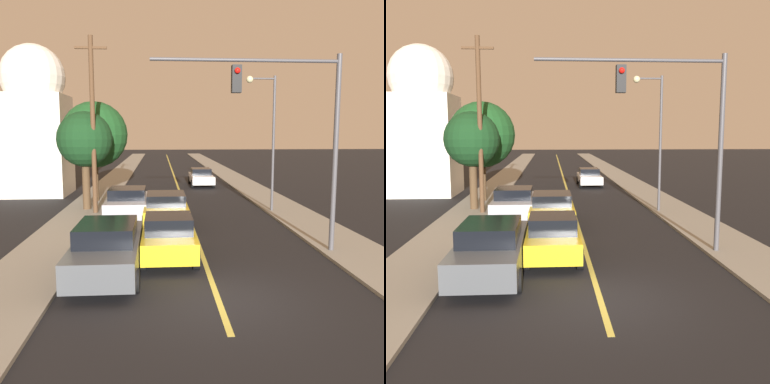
# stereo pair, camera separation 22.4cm
# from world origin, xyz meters

# --- Properties ---
(ground_plane) EXTENTS (200.00, 200.00, 0.00)m
(ground_plane) POSITION_xyz_m (0.00, 0.00, 0.00)
(ground_plane) COLOR black
(road_surface) EXTENTS (8.43, 80.00, 0.01)m
(road_surface) POSITION_xyz_m (0.00, 36.00, 0.01)
(road_surface) COLOR black
(road_surface) RESTS_ON ground
(sidewalk_left) EXTENTS (2.50, 80.00, 0.12)m
(sidewalk_left) POSITION_xyz_m (-5.47, 36.00, 0.06)
(sidewalk_left) COLOR gray
(sidewalk_left) RESTS_ON ground
(sidewalk_right) EXTENTS (2.50, 80.00, 0.12)m
(sidewalk_right) POSITION_xyz_m (5.47, 36.00, 0.06)
(sidewalk_right) COLOR gray
(sidewalk_right) RESTS_ON ground
(car_near_lane_front) EXTENTS (1.89, 3.95, 1.53)m
(car_near_lane_front) POSITION_xyz_m (-1.18, 3.75, 0.78)
(car_near_lane_front) COLOR gold
(car_near_lane_front) RESTS_ON ground
(car_near_lane_second) EXTENTS (2.09, 4.92, 1.51)m
(car_near_lane_second) POSITION_xyz_m (-1.18, 9.28, 0.80)
(car_near_lane_second) COLOR gold
(car_near_lane_second) RESTS_ON ground
(car_outer_lane_front) EXTENTS (2.01, 5.20, 1.63)m
(car_outer_lane_front) POSITION_xyz_m (-3.04, 2.29, 0.83)
(car_outer_lane_front) COLOR #474C51
(car_outer_lane_front) RESTS_ON ground
(car_outer_lane_second) EXTENTS (2.10, 4.56, 1.58)m
(car_outer_lane_second) POSITION_xyz_m (-3.04, 10.73, 0.82)
(car_outer_lane_second) COLOR #A5A8B2
(car_outer_lane_second) RESTS_ON ground
(car_far_oncoming) EXTENTS (1.86, 4.66, 1.42)m
(car_far_oncoming) POSITION_xyz_m (1.90, 23.83, 0.74)
(car_far_oncoming) COLOR white
(car_far_oncoming) RESTS_ON ground
(traffic_signal_mast) EXTENTS (6.45, 0.42, 6.77)m
(traffic_signal_mast) POSITION_xyz_m (3.11, 4.03, 4.79)
(traffic_signal_mast) COLOR #47474C
(traffic_signal_mast) RESTS_ON ground
(streetlamp_right) EXTENTS (1.58, 0.36, 7.07)m
(streetlamp_right) POSITION_xyz_m (4.21, 11.96, 4.63)
(streetlamp_right) COLOR #47474C
(streetlamp_right) RESTS_ON ground
(utility_pole_left) EXTENTS (1.60, 0.24, 8.94)m
(utility_pole_left) POSITION_xyz_m (-4.82, 11.97, 4.76)
(utility_pole_left) COLOR #513823
(utility_pole_left) RESTS_ON ground
(tree_left_near) EXTENTS (3.97, 3.97, 6.02)m
(tree_left_near) POSITION_xyz_m (-5.34, 15.98, 4.14)
(tree_left_near) COLOR #4C3823
(tree_left_near) RESTS_ON ground
(tree_left_far) EXTENTS (2.97, 2.97, 5.29)m
(tree_left_far) POSITION_xyz_m (-5.44, 13.09, 3.88)
(tree_left_far) COLOR #4C3823
(tree_left_far) RESTS_ON ground
(domed_building_left) EXTENTS (4.32, 4.32, 10.13)m
(domed_building_left) POSITION_xyz_m (-9.88, 19.80, 5.15)
(domed_building_left) COLOR silver
(domed_building_left) RESTS_ON ground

